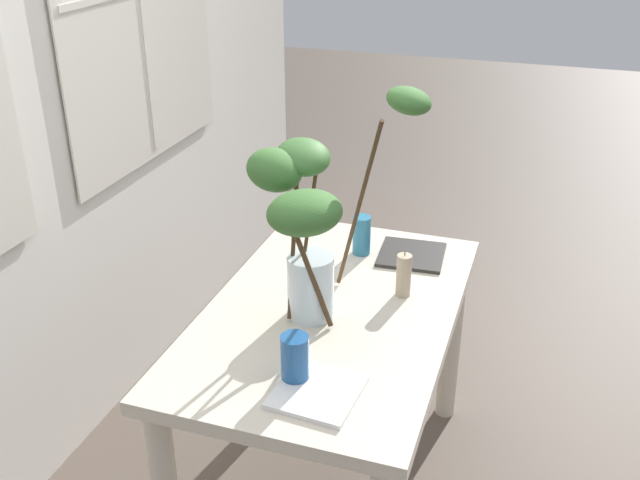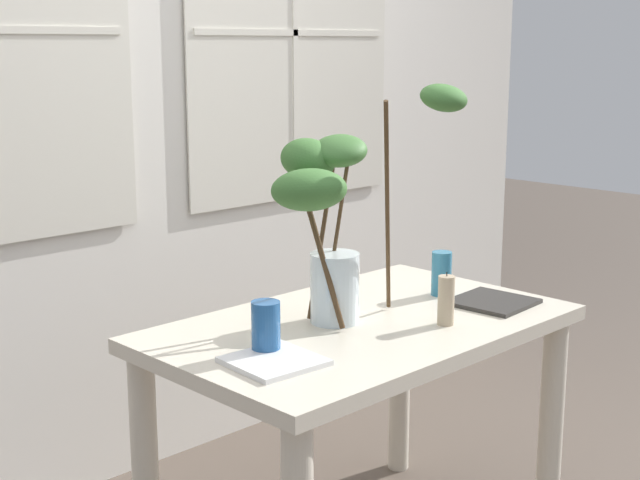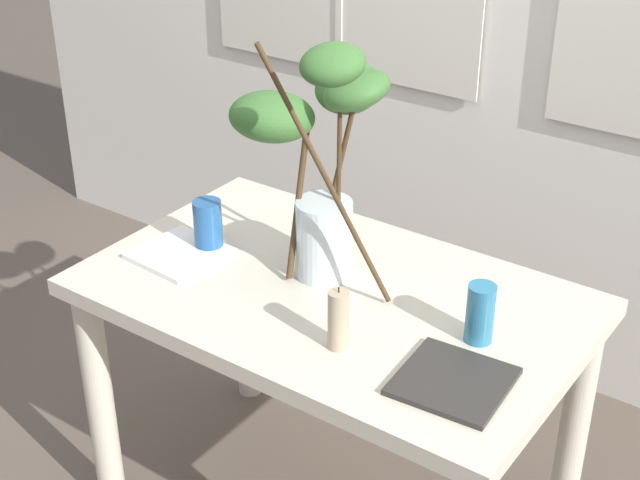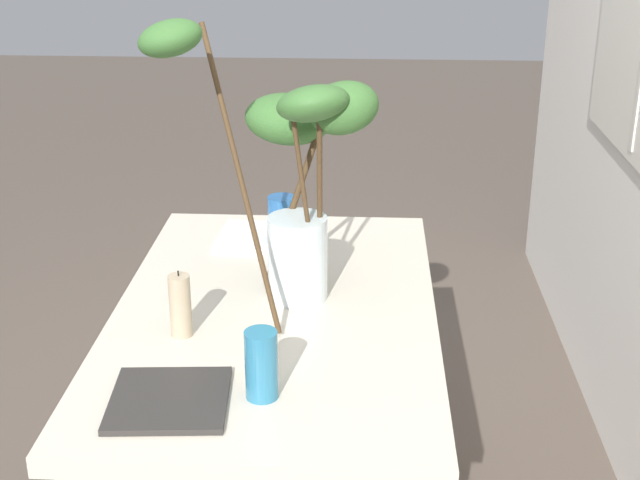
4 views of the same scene
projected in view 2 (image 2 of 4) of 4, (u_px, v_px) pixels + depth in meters
back_wall_with_windows at (146, 55)px, 3.17m from camera, size 4.27×0.14×2.96m
dining_table at (361, 364)px, 2.64m from camera, size 1.20×0.74×0.75m
vase_with_branches at (331, 206)px, 2.52m from camera, size 0.52×0.52×0.69m
drinking_glass_blue_left at (266, 328)px, 2.32m from camera, size 0.07×0.07×0.14m
drinking_glass_blue_right at (441, 273)px, 2.87m from camera, size 0.06×0.06×0.14m
plate_square_left at (274, 361)px, 2.26m from camera, size 0.22×0.22×0.01m
plate_square_right at (492, 302)px, 2.78m from camera, size 0.24×0.24×0.01m
pillar_candle at (446, 300)px, 2.56m from camera, size 0.05×0.05×0.15m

